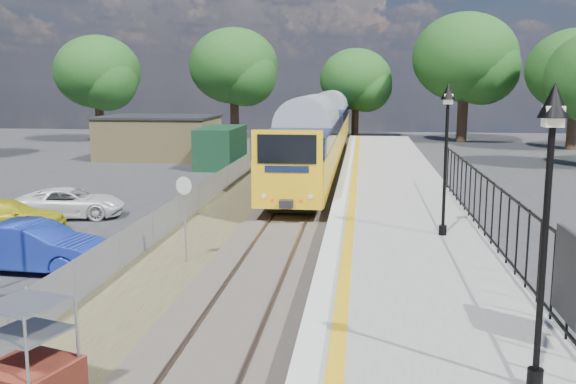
% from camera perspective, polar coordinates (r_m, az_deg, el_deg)
% --- Properties ---
extents(ground, '(120.00, 120.00, 0.00)m').
position_cam_1_polar(ground, '(14.87, -4.85, -12.03)').
color(ground, '#2D2D30').
rests_on(ground, ground).
extents(track_bed, '(5.90, 80.00, 0.29)m').
position_cam_1_polar(track_bed, '(24.04, -1.38, -3.30)').
color(track_bed, '#473F38').
rests_on(track_bed, ground).
extents(platform, '(5.00, 70.00, 0.90)m').
position_cam_1_polar(platform, '(22.15, 10.08, -3.62)').
color(platform, gray).
rests_on(platform, ground).
extents(platform_edge, '(0.90, 70.00, 0.01)m').
position_cam_1_polar(platform_edge, '(22.02, 4.75, -2.37)').
color(platform_edge, silver).
rests_on(platform_edge, platform).
extents(victorian_lamp_south, '(0.44, 0.44, 4.60)m').
position_cam_1_polar(victorian_lamp_south, '(9.97, 22.23, 2.09)').
color(victorian_lamp_south, black).
rests_on(victorian_lamp_south, platform).
extents(victorian_lamp_north, '(0.44, 0.44, 4.60)m').
position_cam_1_polar(victorian_lamp_north, '(19.72, 13.96, 5.93)').
color(victorian_lamp_north, black).
rests_on(victorian_lamp_north, platform).
extents(palisade_fence, '(0.12, 26.00, 2.00)m').
position_cam_1_polar(palisade_fence, '(16.60, 19.50, -3.60)').
color(palisade_fence, black).
rests_on(palisade_fence, platform).
extents(wire_fence, '(0.06, 52.00, 1.20)m').
position_cam_1_polar(wire_fence, '(26.92, -8.56, -0.89)').
color(wire_fence, '#999EA3').
rests_on(wire_fence, ground).
extents(outbuilding, '(10.80, 10.10, 3.12)m').
position_cam_1_polar(outbuilding, '(46.96, -10.39, 4.68)').
color(outbuilding, tan).
rests_on(outbuilding, ground).
extents(tree_line, '(56.80, 43.80, 11.88)m').
position_cam_1_polar(tree_line, '(55.55, 5.29, 10.80)').
color(tree_line, '#332319').
rests_on(tree_line, ground).
extents(train, '(2.82, 40.83, 3.51)m').
position_cam_1_polar(train, '(44.44, 3.03, 5.61)').
color(train, yellow).
rests_on(train, ground).
extents(brick_plinth, '(1.60, 1.60, 2.06)m').
position_cam_1_polar(brick_plinth, '(11.58, -22.00, -13.94)').
color(brick_plinth, maroon).
rests_on(brick_plinth, ground).
extents(speed_sign, '(0.53, 0.21, 2.72)m').
position_cam_1_polar(speed_sign, '(19.62, -9.19, -1.17)').
color(speed_sign, '#999EA3').
rests_on(speed_sign, ground).
extents(car_blue, '(4.59, 1.86, 1.48)m').
position_cam_1_polar(car_blue, '(20.32, -21.69, -4.54)').
color(car_blue, '#1B31A2').
rests_on(car_blue, ground).
extents(car_yellow, '(4.51, 2.80, 1.22)m').
position_cam_1_polar(car_yellow, '(25.96, -23.71, -1.98)').
color(car_yellow, gold).
rests_on(car_yellow, ground).
extents(car_white, '(4.70, 2.80, 1.22)m').
position_cam_1_polar(car_white, '(27.89, -18.82, -0.92)').
color(car_white, white).
rests_on(car_white, ground).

